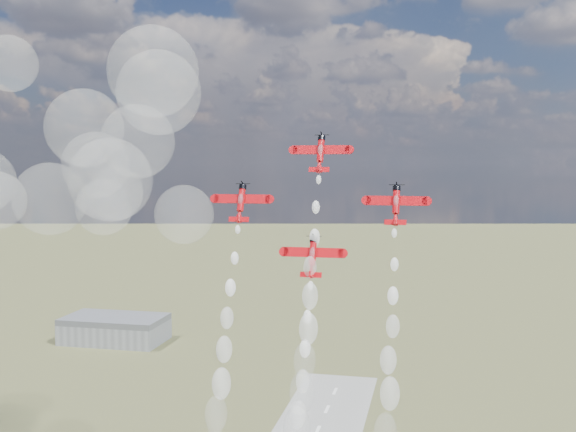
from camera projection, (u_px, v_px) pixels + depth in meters
The scene contains 8 objects.
hangar at pixel (115, 329), 340.55m from camera, with size 50.00×28.00×13.00m.
plane_lead at pixel (320, 153), 140.99m from camera, with size 11.99×5.71×8.08m.
plane_left at pixel (241, 202), 140.84m from camera, with size 11.99×5.71×8.08m.
plane_right at pixel (396, 204), 133.95m from camera, with size 11.99×5.71×8.08m.
plane_slot at pixel (312, 256), 133.81m from camera, with size 11.99×5.71×8.08m.
smoke_trail_lead at pixel (303, 373), 126.55m from camera, with size 5.52×22.20×48.66m.
smoke_trail_left at pixel (214, 430), 126.13m from camera, with size 5.18×23.51×48.71m.
drifted_smoke_cloud at pixel (98, 142), 167.31m from camera, with size 65.63×39.74×55.02m.
Camera 1 is at (37.80, -128.23, 90.47)m, focal length 42.00 mm.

